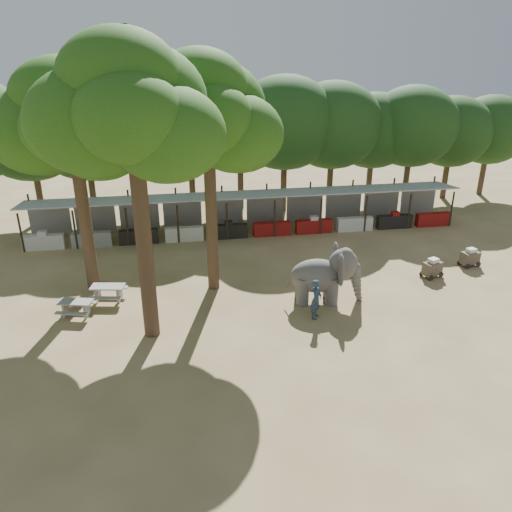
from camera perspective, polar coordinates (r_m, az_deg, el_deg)
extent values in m
plane|color=brown|center=(20.79, 5.15, -10.22)|extent=(100.00, 100.00, 0.00)
cube|color=gray|center=(32.37, -0.97, 7.05)|extent=(28.00, 2.99, 0.39)
cylinder|color=#2D2319|center=(32.10, -23.40, 2.54)|extent=(0.12, 0.12, 2.40)
cylinder|color=#2D2319|center=(34.53, -22.53, 4.39)|extent=(0.12, 0.12, 2.80)
cube|color=silver|center=(32.57, -23.10, 1.46)|extent=(2.38, 0.50, 0.90)
cube|color=gray|center=(34.60, -22.45, 3.74)|extent=(2.52, 0.12, 2.00)
cylinder|color=#2D2319|center=(31.53, -18.47, 2.93)|extent=(0.12, 0.12, 2.40)
cylinder|color=#2D2319|center=(34.00, -17.93, 4.77)|extent=(0.12, 0.12, 2.80)
cube|color=gray|center=(32.01, -18.24, 1.82)|extent=(2.38, 0.50, 0.90)
cube|color=gray|center=(34.08, -17.86, 4.11)|extent=(2.52, 0.12, 2.00)
cylinder|color=#2D2319|center=(31.20, -13.39, 3.30)|extent=(0.12, 0.12, 2.40)
cylinder|color=#2D2319|center=(33.70, -13.21, 5.13)|extent=(0.12, 0.12, 2.80)
cube|color=black|center=(31.69, -13.25, 2.17)|extent=(2.38, 0.50, 0.90)
cube|color=gray|center=(33.78, -13.16, 4.46)|extent=(2.52, 0.12, 2.00)
cylinder|color=#2D2319|center=(31.13, -8.25, 3.65)|extent=(0.12, 0.12, 2.40)
cylinder|color=#2D2319|center=(33.63, -8.44, 5.45)|extent=(0.12, 0.12, 2.80)
cube|color=silver|center=(31.61, -8.19, 2.51)|extent=(2.38, 0.50, 0.90)
cube|color=gray|center=(33.71, -8.40, 4.78)|extent=(2.52, 0.12, 2.00)
cylinder|color=#2D2319|center=(31.30, -3.11, 3.96)|extent=(0.12, 0.12, 2.40)
cylinder|color=#2D2319|center=(33.80, -3.67, 5.74)|extent=(0.12, 0.12, 2.80)
cube|color=black|center=(31.79, -3.14, 2.83)|extent=(2.38, 0.50, 0.90)
cube|color=gray|center=(33.87, -3.65, 5.07)|extent=(2.52, 0.12, 2.00)
cylinder|color=#2D2319|center=(31.73, 1.93, 4.25)|extent=(0.12, 0.12, 2.40)
cylinder|color=#2D2319|center=(34.19, 1.02, 5.99)|extent=(0.12, 0.12, 2.80)
cube|color=maroon|center=(32.20, 1.82, 3.12)|extent=(2.38, 0.50, 0.90)
cube|color=gray|center=(34.26, 1.03, 5.33)|extent=(2.52, 0.12, 2.00)
cylinder|color=#2D2319|center=(32.39, 6.80, 4.49)|extent=(0.12, 0.12, 2.40)
cylinder|color=#2D2319|center=(34.80, 5.58, 6.19)|extent=(0.12, 0.12, 2.80)
cube|color=maroon|center=(32.86, 6.62, 3.38)|extent=(2.38, 0.50, 0.90)
cube|color=gray|center=(34.87, 5.57, 5.54)|extent=(2.52, 0.12, 2.00)
cylinder|color=#2D2319|center=(33.27, 11.45, 4.69)|extent=(0.12, 0.12, 2.40)
cylinder|color=#2D2319|center=(35.63, 9.96, 6.35)|extent=(0.12, 0.12, 2.80)
cube|color=silver|center=(33.73, 11.20, 3.61)|extent=(2.38, 0.50, 0.90)
cube|color=gray|center=(35.69, 9.94, 5.71)|extent=(2.52, 0.12, 2.00)
cylinder|color=#2D2319|center=(34.36, 15.83, 4.85)|extent=(0.12, 0.12, 2.40)
cylinder|color=#2D2319|center=(36.65, 14.12, 6.46)|extent=(0.12, 0.12, 2.80)
cube|color=black|center=(34.80, 15.53, 3.80)|extent=(2.38, 0.50, 0.90)
cube|color=gray|center=(36.71, 14.09, 5.84)|extent=(2.52, 0.12, 2.00)
cylinder|color=#2D2319|center=(35.64, 19.93, 4.97)|extent=(0.12, 0.12, 2.40)
cylinder|color=#2D2319|center=(37.85, 18.03, 6.54)|extent=(0.12, 0.12, 2.80)
cube|color=maroon|center=(36.06, 19.58, 3.97)|extent=(2.38, 0.50, 0.90)
cube|color=gray|center=(37.91, 18.00, 5.93)|extent=(2.52, 0.12, 2.00)
cylinder|color=#332316|center=(25.07, -19.26, 6.03)|extent=(0.60, 0.60, 9.20)
cone|color=#332316|center=(24.25, -20.71, 16.46)|extent=(0.57, 0.57, 2.88)
ellipsoid|color=#18470D|center=(24.98, -23.37, 13.01)|extent=(4.80, 4.80, 3.94)
ellipsoid|color=#18470D|center=(23.70, -17.44, 12.38)|extent=(4.20, 4.20, 3.44)
ellipsoid|color=#18470D|center=(25.37, -19.58, 15.05)|extent=(5.20, 5.20, 4.26)
ellipsoid|color=#18470D|center=(23.10, -20.87, 13.46)|extent=(3.80, 3.80, 3.12)
ellipsoid|color=#18470D|center=(24.50, -21.35, 16.47)|extent=(4.40, 4.40, 3.61)
cylinder|color=#332316|center=(19.79, -12.93, 4.26)|extent=(0.64, 0.64, 10.40)
cone|color=#332316|center=(18.85, -14.39, 19.41)|extent=(0.61, 0.61, 3.25)
ellipsoid|color=#18470D|center=(19.42, -18.11, 14.45)|extent=(4.80, 4.80, 3.94)
ellipsoid|color=#18470D|center=(18.41, -10.08, 13.52)|extent=(4.20, 4.20, 3.44)
ellipsoid|color=#18470D|center=(20.00, -13.31, 16.89)|extent=(5.20, 5.20, 4.26)
ellipsoid|color=#18470D|center=(17.66, -14.24, 15.11)|extent=(3.80, 3.80, 3.12)
ellipsoid|color=#18470D|center=(19.08, -15.25, 18.87)|extent=(4.40, 4.40, 3.61)
cylinder|color=#332316|center=(23.76, -5.21, 6.84)|extent=(0.56, 0.56, 9.60)
cone|color=#332316|center=(22.92, -5.65, 18.45)|extent=(0.53, 0.53, 3.00)
ellipsoid|color=#18470D|center=(23.30, -9.12, 14.79)|extent=(4.80, 4.80, 3.94)
ellipsoid|color=#18470D|center=(22.66, -2.23, 13.81)|extent=(4.20, 4.20, 3.44)
ellipsoid|color=#18470D|center=(24.10, -5.30, 16.67)|extent=(5.20, 5.20, 4.26)
ellipsoid|color=#18470D|center=(21.74, -5.25, 15.21)|extent=(3.80, 3.80, 3.12)
ellipsoid|color=#18470D|center=(23.10, -6.47, 18.36)|extent=(4.40, 4.40, 3.61)
cylinder|color=#332316|center=(37.99, -22.66, 6.69)|extent=(0.44, 0.44, 3.74)
ellipsoid|color=black|center=(37.25, -23.52, 12.07)|extent=(6.46, 5.95, 5.61)
cylinder|color=#332316|center=(37.38, -17.66, 7.14)|extent=(0.44, 0.44, 3.74)
ellipsoid|color=black|center=(36.63, -18.35, 12.64)|extent=(6.46, 5.95, 5.61)
cylinder|color=#332316|center=(37.06, -12.52, 7.54)|extent=(0.44, 0.44, 3.74)
ellipsoid|color=black|center=(36.30, -13.02, 13.11)|extent=(6.46, 5.95, 5.61)
cylinder|color=#332316|center=(37.04, -7.33, 7.89)|extent=(0.44, 0.44, 3.74)
ellipsoid|color=black|center=(36.28, -7.63, 13.47)|extent=(6.46, 5.95, 5.61)
cylinder|color=#332316|center=(37.31, -2.17, 8.17)|extent=(0.44, 0.44, 3.74)
ellipsoid|color=black|center=(36.56, -2.25, 13.72)|extent=(6.46, 5.95, 5.61)
cylinder|color=#332316|center=(37.88, 2.89, 8.39)|extent=(0.44, 0.44, 3.74)
ellipsoid|color=black|center=(37.14, 3.00, 13.85)|extent=(6.46, 5.95, 5.61)
cylinder|color=#332316|center=(38.73, 7.76, 8.53)|extent=(0.44, 0.44, 3.74)
ellipsoid|color=black|center=(38.01, 8.06, 13.87)|extent=(6.46, 5.95, 5.61)
cylinder|color=#332316|center=(39.84, 12.40, 8.61)|extent=(0.44, 0.44, 3.74)
ellipsoid|color=black|center=(39.14, 12.86, 13.80)|extent=(6.46, 5.95, 5.61)
cylinder|color=#332316|center=(41.20, 16.76, 8.64)|extent=(0.44, 0.44, 3.74)
ellipsoid|color=black|center=(40.51, 17.35, 13.64)|extent=(6.46, 5.95, 5.61)
cylinder|color=#332316|center=(42.76, 20.82, 8.62)|extent=(0.44, 0.44, 3.74)
ellipsoid|color=black|center=(42.11, 21.52, 13.42)|extent=(6.46, 5.95, 5.61)
cylinder|color=#332316|center=(44.53, 24.57, 8.56)|extent=(0.44, 0.44, 3.74)
ellipsoid|color=black|center=(43.90, 25.37, 13.16)|extent=(6.46, 5.95, 5.61)
ellipsoid|color=#484545|center=(23.73, 6.98, -2.25)|extent=(2.71, 1.83, 1.63)
cylinder|color=#484545|center=(23.57, 5.37, -4.07)|extent=(0.66, 0.66, 1.37)
cylinder|color=#484545|center=(24.26, 5.17, -3.24)|extent=(0.66, 0.66, 1.37)
cylinder|color=#484545|center=(23.77, 8.69, -4.00)|extent=(0.66, 0.66, 1.37)
cylinder|color=#484545|center=(24.45, 8.40, -3.18)|extent=(0.66, 0.66, 1.37)
ellipsoid|color=#484545|center=(23.69, 9.91, -0.93)|extent=(1.54, 1.32, 1.51)
ellipsoid|color=#484545|center=(22.98, 9.68, -1.59)|extent=(0.41, 1.26, 1.55)
ellipsoid|color=#484545|center=(24.30, 9.06, -0.16)|extent=(0.41, 1.26, 1.55)
cone|color=#484545|center=(24.28, 11.45, -3.17)|extent=(0.70, 0.70, 1.71)
imported|color=#26384C|center=(22.42, 6.89, -4.93)|extent=(0.74, 0.81, 1.87)
cube|color=gray|center=(23.94, -19.93, -4.94)|extent=(1.61, 1.04, 0.06)
cube|color=gray|center=(24.30, -20.89, -5.62)|extent=(0.24, 0.60, 0.69)
cube|color=gray|center=(23.91, -18.73, -5.79)|extent=(0.24, 0.60, 0.69)
cube|color=gray|center=(23.64, -20.35, -6.17)|extent=(1.50, 0.60, 0.05)
cube|color=gray|center=(24.51, -19.35, -4.97)|extent=(1.50, 0.60, 0.05)
cube|color=gray|center=(24.82, -16.60, -3.36)|extent=(1.68, 1.00, 0.06)
cube|color=gray|center=(25.14, -17.65, -4.13)|extent=(0.22, 0.64, 0.73)
cube|color=gray|center=(24.84, -15.34, -4.19)|extent=(0.22, 0.64, 0.73)
cube|color=gray|center=(24.46, -16.89, -4.62)|extent=(1.59, 0.54, 0.05)
cube|color=gray|center=(25.44, -16.17, -3.43)|extent=(1.59, 0.54, 0.05)
cube|color=#3D342A|center=(27.95, 19.50, -1.34)|extent=(1.12, 0.89, 0.68)
cylinder|color=black|center=(27.62, 19.37, -2.39)|extent=(0.29, 0.16, 0.29)
cylinder|color=black|center=(28.18, 20.41, -2.03)|extent=(0.29, 0.16, 0.29)
cylinder|color=black|center=(27.99, 18.39, -1.91)|extent=(0.29, 0.16, 0.29)
cylinder|color=black|center=(28.55, 19.44, -1.57)|extent=(0.29, 0.16, 0.29)
cube|color=silver|center=(27.78, 19.61, -0.51)|extent=(0.59, 0.54, 0.24)
cube|color=#3D342A|center=(30.11, 23.26, -0.19)|extent=(1.06, 0.76, 0.67)
cylinder|color=black|center=(29.78, 23.03, -1.11)|extent=(0.29, 0.11, 0.29)
cylinder|color=black|center=(30.30, 24.09, -0.89)|extent=(0.29, 0.11, 0.29)
cylinder|color=black|center=(30.19, 22.23, -0.66)|extent=(0.29, 0.11, 0.29)
cylinder|color=black|center=(30.70, 23.28, -0.45)|extent=(0.29, 0.11, 0.29)
cube|color=silver|center=(29.96, 23.38, 0.58)|extent=(0.55, 0.47, 0.24)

